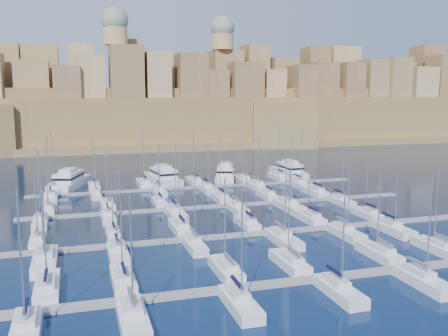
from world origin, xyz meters
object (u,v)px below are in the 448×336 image
object	(u,v)px
motor_yacht_c	(225,174)
sailboat_4	(379,253)
motor_yacht_d	(289,171)
sailboat_0	(47,287)
sailboat_2	(226,269)
motor_yacht_a	(69,181)
motor_yacht_b	(163,176)

from	to	relation	value
motor_yacht_c	sailboat_4	bearing A→B (deg)	-88.00
motor_yacht_c	motor_yacht_d	size ratio (longest dim) A/B	1.02
sailboat_0	sailboat_4	xyz separation A→B (m)	(46.29, -0.22, 0.00)
sailboat_2	motor_yacht_a	distance (m)	73.98
sailboat_4	motor_yacht_a	xyz separation A→B (m)	(-44.07, 71.08, 0.98)
sailboat_0	motor_yacht_d	size ratio (longest dim) A/B	0.79
sailboat_4	motor_yacht_d	world-z (taller)	sailboat_4
sailboat_2	motor_yacht_c	distance (m)	73.17
sailboat_2	motor_yacht_a	size ratio (longest dim) A/B	0.68
motor_yacht_a	motor_yacht_b	bearing A→B (deg)	-0.70
motor_yacht_c	sailboat_2	bearing A→B (deg)	-106.82
motor_yacht_c	motor_yacht_b	bearing A→B (deg)	177.49
sailboat_2	motor_yacht_c	xyz separation A→B (m)	(21.17, 70.03, 0.99)
sailboat_4	motor_yacht_c	world-z (taller)	sailboat_4
motor_yacht_b	motor_yacht_d	size ratio (longest dim) A/B	1.11
sailboat_2	motor_yacht_d	bearing A→B (deg)	59.97
sailboat_0	motor_yacht_d	distance (m)	94.20
sailboat_0	motor_yacht_d	world-z (taller)	sailboat_0
sailboat_4	motor_yacht_c	distance (m)	70.07
motor_yacht_b	motor_yacht_c	xyz separation A→B (m)	(17.44, -0.76, 0.00)
motor_yacht_a	motor_yacht_c	bearing A→B (deg)	-1.46
motor_yacht_a	motor_yacht_d	bearing A→B (deg)	-0.94
sailboat_4	motor_yacht_b	xyz separation A→B (m)	(-19.89, 70.78, 0.98)
motor_yacht_b	motor_yacht_d	bearing A→B (deg)	-1.09
motor_yacht_a	motor_yacht_b	xyz separation A→B (m)	(24.19, -0.30, 0.00)
sailboat_0	motor_yacht_b	world-z (taller)	sailboat_0
sailboat_4	motor_yacht_a	world-z (taller)	sailboat_4
sailboat_0	sailboat_4	bearing A→B (deg)	-0.27
sailboat_4	motor_yacht_b	size ratio (longest dim) A/B	0.76
sailboat_2	motor_yacht_c	size ratio (longest dim) A/B	0.77
sailboat_0	motor_yacht_c	xyz separation A→B (m)	(43.84, 69.80, 0.98)
sailboat_0	motor_yacht_b	distance (m)	75.35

